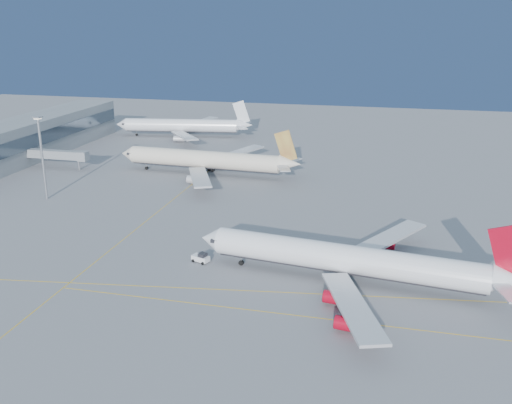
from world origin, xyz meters
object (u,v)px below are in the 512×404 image
Objects in this scene: pushback_tug at (201,258)px; light_mast at (42,151)px; airliner_third at (184,126)px; airliner_virgin at (352,260)px; airliner_etihad at (208,160)px.

pushback_tug is 0.18× the size of light_mast.
airliner_third is 142.96m from pushback_tug.
pushback_tug is at bearing -177.05° from airliner_virgin.
airliner_etihad is at bearing 126.74° from pushback_tug.
light_mast is at bearing -103.25° from airliner_third.
light_mast is at bearing -132.54° from airliner_etihad.
airliner_third is 2.52× the size of light_mast.
airliner_etihad is 2.65× the size of light_mast.
airliner_virgin is at bearing -66.08° from airliner_third.
airliner_third is (-86.95, 135.24, 0.09)m from airliner_virgin.
airliner_etihad reaches higher than airliner_third.
pushback_tug is at bearing -28.97° from light_mast.
airliner_etihad is 55.43m from light_mast.
pushback_tug is (53.25, -132.60, -4.13)m from airliner_third.
airliner_virgin is 160.78m from airliner_third.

